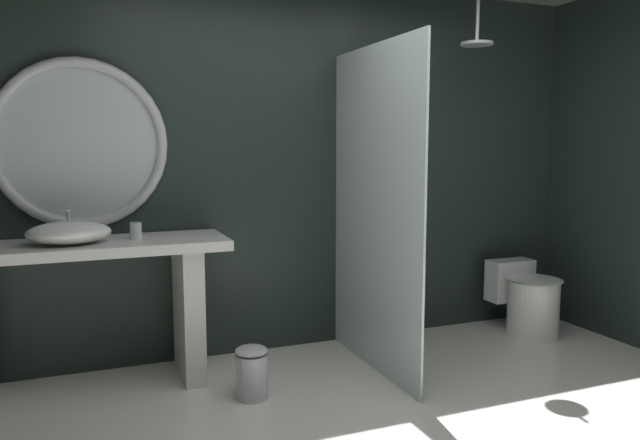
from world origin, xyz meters
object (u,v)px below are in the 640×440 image
at_px(rain_shower_head, 477,40).
at_px(waste_bin, 252,372).
at_px(round_wall_mirror, 80,144).
at_px(toilet, 527,300).
at_px(tumbler_cup, 136,231).
at_px(vessel_sink, 69,233).

distance_m(rain_shower_head, waste_bin, 2.74).
bearing_deg(round_wall_mirror, rain_shower_head, -7.76).
relative_size(toilet, waste_bin, 1.88).
bearing_deg(round_wall_mirror, tumbler_cup, -41.57).
distance_m(tumbler_cup, rain_shower_head, 2.67).
bearing_deg(round_wall_mirror, toilet, -6.80).
height_order(vessel_sink, toilet, vessel_sink).
distance_m(tumbler_cup, waste_bin, 1.10).
xyz_separation_m(tumbler_cup, toilet, (2.89, -0.12, -0.68)).
xyz_separation_m(round_wall_mirror, toilet, (3.18, -0.38, -1.20)).
relative_size(round_wall_mirror, waste_bin, 3.37).
bearing_deg(waste_bin, round_wall_mirror, 139.07).
bearing_deg(vessel_sink, tumbler_cup, 6.10).
distance_m(vessel_sink, toilet, 3.33).
xyz_separation_m(vessel_sink, toilet, (3.26, -0.08, -0.70)).
height_order(rain_shower_head, waste_bin, rain_shower_head).
distance_m(vessel_sink, tumbler_cup, 0.38).
distance_m(vessel_sink, waste_bin, 1.33).
relative_size(tumbler_cup, round_wall_mirror, 0.10).
bearing_deg(waste_bin, toilet, 9.10).
relative_size(vessel_sink, rain_shower_head, 1.39).
bearing_deg(rain_shower_head, waste_bin, -167.68).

